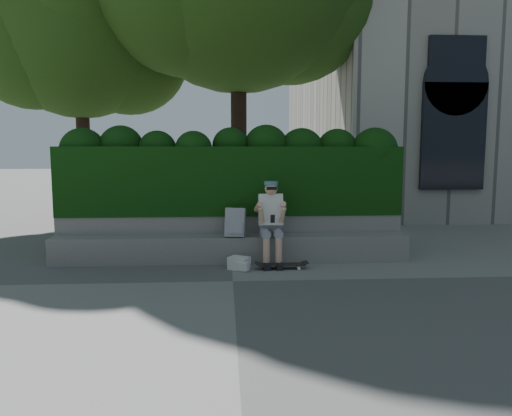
{
  "coord_description": "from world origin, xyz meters",
  "views": [
    {
      "loc": [
        -0.11,
        -7.07,
        1.93
      ],
      "look_at": [
        0.4,
        1.0,
        0.95
      ],
      "focal_mm": 35.0,
      "sensor_mm": 36.0,
      "label": 1
    }
  ],
  "objects": [
    {
      "name": "bench_ledge",
      "position": [
        0.0,
        1.25,
        0.23
      ],
      "size": [
        6.0,
        0.45,
        0.45
      ],
      "primitive_type": "cube",
      "color": "gray",
      "rests_on": "ground"
    },
    {
      "name": "tree_right",
      "position": [
        -3.78,
        6.3,
        4.97
      ],
      "size": [
        4.6,
        4.6,
        7.28
      ],
      "rotation": [
        0.0,
        0.0,
        -0.07
      ],
      "color": "black",
      "rests_on": "ground"
    },
    {
      "name": "person",
      "position": [
        0.65,
        1.07,
        0.75
      ],
      "size": [
        0.4,
        0.76,
        1.38
      ],
      "color": "gray",
      "rests_on": "ground"
    },
    {
      "name": "hedge",
      "position": [
        0.0,
        1.95,
        1.35
      ],
      "size": [
        6.0,
        1.0,
        1.2
      ],
      "primitive_type": "cube",
      "color": "black",
      "rests_on": "planter_wall"
    },
    {
      "name": "ground",
      "position": [
        0.0,
        0.0,
        0.0
      ],
      "size": [
        80.0,
        80.0,
        0.0
      ],
      "primitive_type": "plane",
      "color": "slate",
      "rests_on": "ground"
    },
    {
      "name": "skateboard",
      "position": [
        0.79,
        0.69,
        0.07
      ],
      "size": [
        0.76,
        0.21,
        0.08
      ],
      "rotation": [
        0.0,
        0.0,
        0.03
      ],
      "color": "black",
      "rests_on": "ground"
    },
    {
      "name": "backpack_ground",
      "position": [
        0.11,
        0.7,
        0.1
      ],
      "size": [
        0.38,
        0.36,
        0.2
      ],
      "primitive_type": "cube",
      "rotation": [
        0.0,
        0.0,
        -0.57
      ],
      "color": "beige",
      "rests_on": "ground"
    },
    {
      "name": "backpack_plaid",
      "position": [
        0.06,
        1.15,
        0.69
      ],
      "size": [
        0.35,
        0.23,
        0.48
      ],
      "primitive_type": "cube",
      "rotation": [
        0.0,
        0.0,
        -0.19
      ],
      "color": "silver",
      "rests_on": "bench_ledge"
    },
    {
      "name": "planter_wall",
      "position": [
        0.0,
        1.73,
        0.38
      ],
      "size": [
        6.0,
        0.5,
        0.75
      ],
      "primitive_type": "cube",
      "color": "gray",
      "rests_on": "ground"
    }
  ]
}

